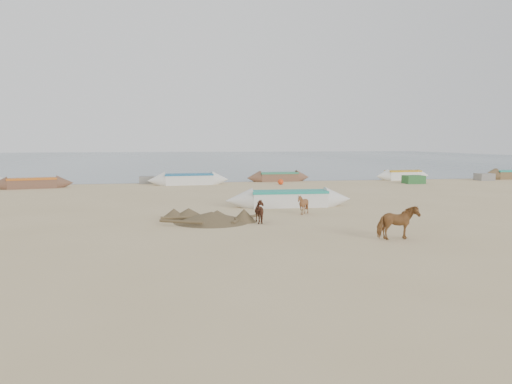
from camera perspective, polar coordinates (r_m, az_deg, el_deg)
The scene contains 9 objects.
ground at distance 19.23m, azimuth 2.12°, elevation -4.15°, with size 140.00×140.00×0.00m, color tan.
sea at distance 100.63m, azimuth -7.93°, elevation 3.85°, with size 160.00×160.00×0.00m, color slate.
cow_adult at distance 17.57m, azimuth 15.89°, elevation -3.39°, with size 0.63×1.38×1.16m, color brown.
calf_front at distance 22.83m, azimuth 5.39°, elevation -1.43°, with size 0.74×0.83×0.92m, color brown.
calf_right at distance 20.44m, azimuth 0.70°, elevation -2.27°, with size 0.90×0.77×0.91m, color #4F2919.
near_canoe at distance 25.49m, azimuth 3.78°, elevation -0.76°, with size 6.52×1.27×0.83m, color silver, non-canonical shape.
debris_pile at distance 20.73m, azimuth -5.10°, elevation -2.84°, with size 3.16×3.16×0.43m, color brown.
waterline_canoes at distance 39.51m, azimuth -8.37°, elevation 1.51°, with size 57.14×5.01×0.92m.
beach_clutter at distance 39.10m, azimuth 2.21°, elevation 1.36°, with size 44.37×5.03×0.64m.
Camera 1 is at (-4.06, -18.50, 3.32)m, focal length 35.00 mm.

